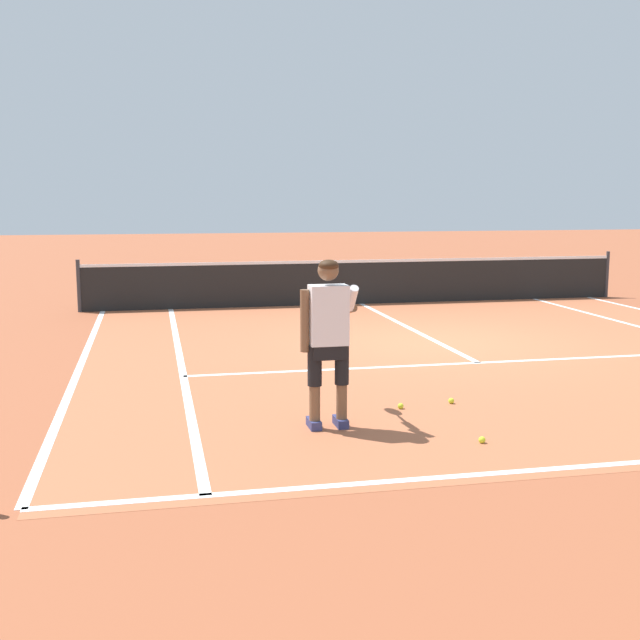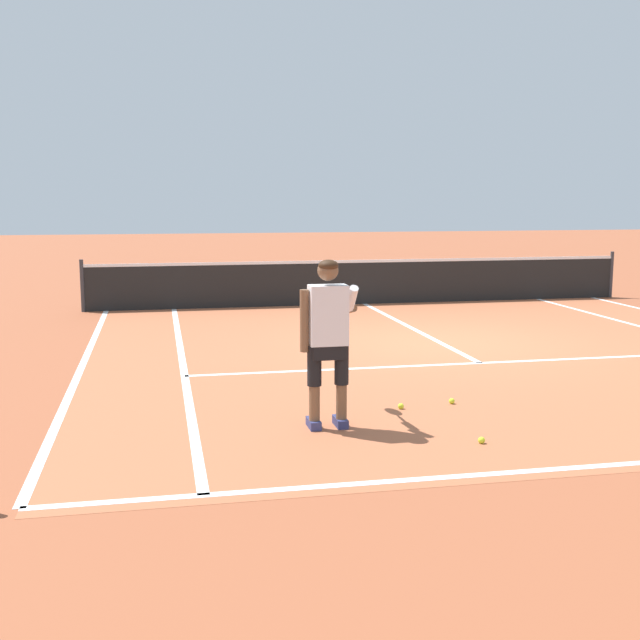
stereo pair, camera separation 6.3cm
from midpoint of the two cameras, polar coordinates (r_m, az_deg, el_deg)
ground_plane at (r=12.94m, az=8.70°, el=-1.59°), size 80.00×80.00×0.00m
court_inner_surface at (r=12.39m, az=9.67°, el=-2.08°), size 10.98×11.08×0.00m
line_service at (r=11.42m, az=11.59°, el=-3.04°), size 8.23×0.10×0.01m
line_centre_service at (r=14.37m, az=6.59°, el=-0.50°), size 0.10×6.40×0.01m
line_singles_left at (r=11.57m, az=-9.73°, el=-2.84°), size 0.10×10.68×0.01m
line_doubles_left at (r=11.61m, az=-16.54°, el=-3.04°), size 0.10×10.68×0.01m
tennis_net at (r=17.34m, az=3.34°, el=2.79°), size 11.96×0.08×1.07m
tennis_player at (r=7.92m, az=0.82°, el=-0.84°), size 0.63×1.12×1.71m
tennis_ball_near_feet at (r=9.15m, az=9.65°, el=-5.77°), size 0.07×0.07×0.07m
tennis_ball_by_baseline at (r=7.77m, az=11.77°, el=-8.46°), size 0.07×0.07×0.07m
tennis_ball_mid_court at (r=8.85m, az=6.04°, el=-6.18°), size 0.07×0.07×0.07m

